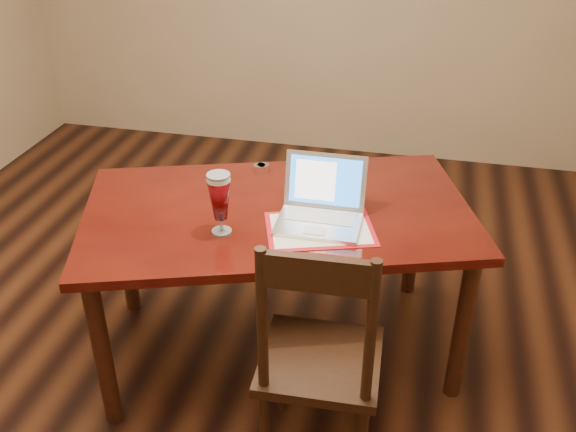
# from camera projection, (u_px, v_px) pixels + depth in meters

# --- Properties ---
(ground) EXTENTS (5.00, 5.00, 0.00)m
(ground) POSITION_uv_depth(u_px,v_px,m) (208.00, 338.00, 3.36)
(ground) COLOR black
(ground) RESTS_ON ground
(dining_table) EXTENTS (1.96, 1.48, 1.09)m
(dining_table) POSITION_uv_depth(u_px,v_px,m) (278.00, 226.00, 2.94)
(dining_table) COLOR #480F09
(dining_table) RESTS_ON ground
(dining_chair) EXTENTS (0.49, 0.46, 1.10)m
(dining_chair) POSITION_uv_depth(u_px,v_px,m) (319.00, 360.00, 2.48)
(dining_chair) COLOR black
(dining_chair) RESTS_ON ground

